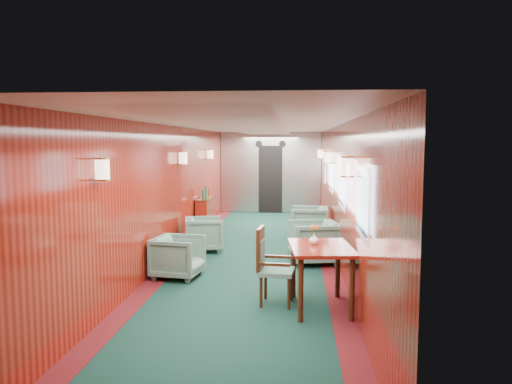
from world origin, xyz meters
TOP-DOWN VIEW (x-y plane):
  - room at (0.00, 0.00)m, footprint 12.00×12.10m
  - bulkhead at (0.00, 5.91)m, footprint 2.98×0.17m
  - windows_right at (1.49, 0.25)m, footprint 0.02×8.60m
  - wall_sconces at (0.00, 0.57)m, footprint 2.97×7.97m
  - dining_table at (1.09, -2.74)m, footprint 0.86×1.14m
  - side_chair at (0.43, -2.59)m, footprint 0.49×0.51m
  - credenza at (-1.34, 2.36)m, footprint 0.29×0.91m
  - flower_vase at (1.00, -2.63)m, footprint 0.16×0.16m
  - armchair_left_near at (-1.05, -1.44)m, footprint 0.81×0.79m
  - armchair_left_far at (-1.00, 0.50)m, footprint 0.86×0.84m
  - armchair_right_near at (1.08, -0.35)m, footprint 0.95×0.93m
  - armchair_right_far at (1.05, 1.81)m, footprint 0.82×0.80m

SIDE VIEW (x-z plane):
  - armchair_left_near at x=-1.05m, z-range 0.00..0.65m
  - armchair_left_far at x=-1.00m, z-range 0.00..0.66m
  - armchair_right_far at x=1.05m, z-range 0.00..0.72m
  - armchair_right_near at x=1.08m, z-range 0.00..0.74m
  - credenza at x=-1.34m, z-range -0.13..0.97m
  - side_chair at x=0.43m, z-range 0.04..1.05m
  - dining_table at x=1.09m, z-range 0.27..1.08m
  - flower_vase at x=1.00m, z-range 0.81..0.94m
  - bulkhead at x=0.00m, z-range -0.01..2.38m
  - windows_right at x=1.49m, z-range 1.05..1.85m
  - room at x=0.00m, z-range 0.43..2.83m
  - wall_sconces at x=0.00m, z-range 1.66..1.91m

